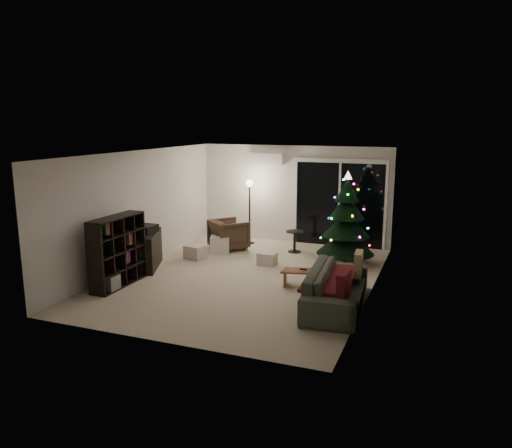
# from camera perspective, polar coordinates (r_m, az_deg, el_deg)

# --- Properties ---
(room) EXTENTS (6.50, 7.51, 2.60)m
(room) POSITION_cam_1_polar(r_m,az_deg,el_deg) (11.16, 3.92, 0.86)
(room) COLOR beige
(room) RESTS_ON ground
(bookshelf) EXTENTS (0.42, 1.37, 1.35)m
(bookshelf) POSITION_cam_1_polar(r_m,az_deg,el_deg) (9.97, -16.29, -2.92)
(bookshelf) COLOR black
(bookshelf) RESTS_ON floor
(media_cabinet) EXTENTS (0.90, 1.32, 0.77)m
(media_cabinet) POSITION_cam_1_polar(r_m,az_deg,el_deg) (10.99, -12.40, -2.95)
(media_cabinet) COLOR black
(media_cabinet) RESTS_ON floor
(stereo) EXTENTS (0.39, 0.46, 0.16)m
(stereo) POSITION_cam_1_polar(r_m,az_deg,el_deg) (10.88, -12.51, -0.57)
(stereo) COLOR black
(stereo) RESTS_ON media_cabinet
(armchair) EXTENTS (1.14, 1.14, 0.75)m
(armchair) POSITION_cam_1_polar(r_m,az_deg,el_deg) (12.26, -3.13, -1.21)
(armchair) COLOR #4A3526
(armchair) RESTS_ON floor
(ottoman) EXTENTS (0.58, 0.58, 0.40)m
(ottoman) POSITION_cam_1_polar(r_m,az_deg,el_deg) (11.99, -4.14, -2.37)
(ottoman) COLOR silver
(ottoman) RESTS_ON floor
(cardboard_box_a) EXTENTS (0.51, 0.43, 0.31)m
(cardboard_box_a) POSITION_cam_1_polar(r_m,az_deg,el_deg) (11.54, -6.98, -3.22)
(cardboard_box_a) COLOR beige
(cardboard_box_a) RESTS_ON floor
(cardboard_box_b) EXTENTS (0.41, 0.32, 0.27)m
(cardboard_box_b) POSITION_cam_1_polar(r_m,az_deg,el_deg) (10.99, 1.27, -4.00)
(cardboard_box_b) COLOR beige
(cardboard_box_b) RESTS_ON floor
(side_table) EXTENTS (0.53, 0.53, 0.52)m
(side_table) POSITION_cam_1_polar(r_m,az_deg,el_deg) (12.05, 4.43, -2.01)
(side_table) COLOR black
(side_table) RESTS_ON floor
(floor_lamp) EXTENTS (0.25, 0.25, 1.59)m
(floor_lamp) POSITION_cam_1_polar(r_m,az_deg,el_deg) (12.76, -0.74, 1.24)
(floor_lamp) COLOR black
(floor_lamp) RESTS_ON floor
(sofa) EXTENTS (1.08, 2.34, 0.66)m
(sofa) POSITION_cam_1_polar(r_m,az_deg,el_deg) (8.67, 9.17, -7.17)
(sofa) COLOR #464F3E
(sofa) RESTS_ON floor
(sofa_throw) EXTENTS (0.71, 1.64, 0.05)m
(sofa_throw) POSITION_cam_1_polar(r_m,az_deg,el_deg) (8.64, 8.55, -6.18)
(sofa_throw) COLOR #591016
(sofa_throw) RESTS_ON sofa
(cushion_a) EXTENTS (0.17, 0.45, 0.44)m
(cushion_a) POSITION_cam_1_polar(r_m,az_deg,el_deg) (9.15, 11.62, -4.47)
(cushion_a) COLOR #907D50
(cushion_a) RESTS_ON sofa
(cushion_b) EXTENTS (0.16, 0.45, 0.44)m
(cushion_b) POSITION_cam_1_polar(r_m,az_deg,el_deg) (7.93, 10.01, -6.96)
(cushion_b) COLOR #591016
(cushion_b) RESTS_ON sofa
(coffee_table) EXTENTS (1.14, 0.62, 0.34)m
(coffee_table) POSITION_cam_1_polar(r_m,az_deg,el_deg) (9.56, 6.29, -6.29)
(coffee_table) COLOR #97562B
(coffee_table) RESTS_ON floor
(remote_a) EXTENTS (0.14, 0.04, 0.02)m
(remote_a) POSITION_cam_1_polar(r_m,az_deg,el_deg) (9.55, 5.44, -5.17)
(remote_a) COLOR black
(remote_a) RESTS_ON coffee_table
(remote_b) EXTENTS (0.13, 0.08, 0.02)m
(remote_b) POSITION_cam_1_polar(r_m,az_deg,el_deg) (9.53, 6.98, -5.23)
(remote_b) COLOR slate
(remote_b) RESTS_ON coffee_table
(christmas_tree) EXTENTS (1.53, 1.53, 2.05)m
(christmas_tree) POSITION_cam_1_polar(r_m,az_deg,el_deg) (11.08, 10.29, 0.67)
(christmas_tree) COLOR black
(christmas_tree) RESTS_ON floor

